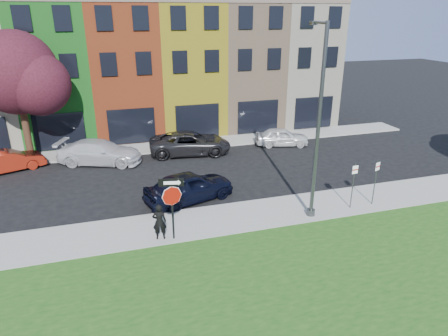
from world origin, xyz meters
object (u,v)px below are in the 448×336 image
object	(u,v)px
man	(159,222)
sedan_near	(189,187)
street_lamp	(317,125)
stop_sign	(172,197)

from	to	relation	value
man	sedan_near	bearing A→B (deg)	-111.57
man	street_lamp	size ratio (longest dim) A/B	0.18
street_lamp	man	bearing A→B (deg)	-165.01
stop_sign	street_lamp	distance (m)	7.28
sedan_near	street_lamp	xyz separation A→B (m)	(5.34, -3.30, 3.81)
stop_sign	street_lamp	world-z (taller)	street_lamp
street_lamp	stop_sign	bearing A→B (deg)	-163.40
stop_sign	man	bearing A→B (deg)	175.94
sedan_near	street_lamp	bearing A→B (deg)	-139.53
stop_sign	sedan_near	xyz separation A→B (m)	(1.49, 3.73, -1.33)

